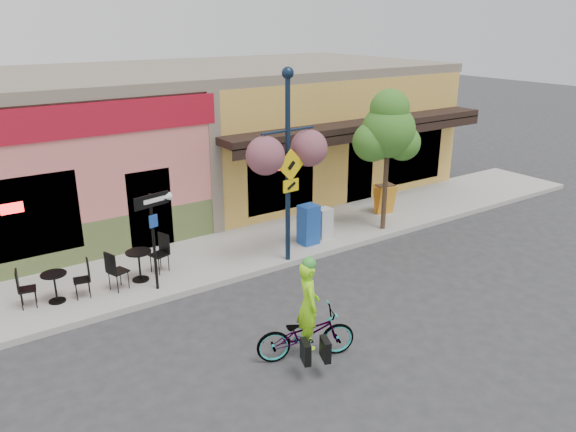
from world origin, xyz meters
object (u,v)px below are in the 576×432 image
at_px(newspaper_box_blue, 308,225).
at_px(street_tree, 387,160).
at_px(cyclist_rider, 308,317).
at_px(one_way_sign, 154,243).
at_px(building, 187,134).
at_px(lamp_post, 288,168).
at_px(newspaper_box_grey, 324,223).
at_px(bicycle, 306,334).

height_order(newspaper_box_blue, street_tree, street_tree).
relative_size(cyclist_rider, one_way_sign, 0.74).
bearing_deg(cyclist_rider, building, 7.70).
distance_m(lamp_post, street_tree, 3.63).
relative_size(one_way_sign, newspaper_box_grey, 2.64).
relative_size(lamp_post, newspaper_box_blue, 4.39).
xyz_separation_m(bicycle, cyclist_rider, (0.05, 0.00, 0.35)).
relative_size(lamp_post, newspaper_box_grey, 5.61).
xyz_separation_m(bicycle, newspaper_box_blue, (3.19, 4.25, 0.21)).
bearing_deg(one_way_sign, street_tree, -12.89).
distance_m(building, one_way_sign, 7.64).
relative_size(cyclist_rider, newspaper_box_blue, 1.53).
height_order(lamp_post, newspaper_box_blue, lamp_post).
bearing_deg(lamp_post, bicycle, -123.38).
bearing_deg(cyclist_rider, lamp_post, -8.19).
xyz_separation_m(one_way_sign, street_tree, (7.02, -0.05, 0.92)).
distance_m(one_way_sign, newspaper_box_grey, 5.19).
bearing_deg(lamp_post, newspaper_box_blue, 24.61).
height_order(cyclist_rider, newspaper_box_grey, cyclist_rider).
bearing_deg(one_way_sign, building, 46.90).
xyz_separation_m(bicycle, street_tree, (5.70, 3.94, 1.72)).
height_order(lamp_post, street_tree, lamp_post).
bearing_deg(lamp_post, cyclist_rider, -122.79).
height_order(cyclist_rider, newspaper_box_blue, cyclist_rider).
height_order(bicycle, newspaper_box_grey, newspaper_box_grey).
bearing_deg(street_tree, cyclist_rider, -145.10).
height_order(building, newspaper_box_grey, building).
bearing_deg(newspaper_box_blue, street_tree, -9.51).
distance_m(lamp_post, newspaper_box_blue, 2.24).
height_order(bicycle, one_way_sign, one_way_sign).
xyz_separation_m(building, street_tree, (3.16, -6.57, -0.03)).
relative_size(bicycle, cyclist_rider, 1.11).
distance_m(building, bicycle, 10.96).
height_order(newspaper_box_grey, street_tree, street_tree).
distance_m(cyclist_rider, lamp_post, 4.55).
distance_m(building, newspaper_box_blue, 6.49).
bearing_deg(building, street_tree, -64.34).
height_order(bicycle, cyclist_rider, cyclist_rider).
relative_size(bicycle, newspaper_box_blue, 1.69).
bearing_deg(cyclist_rider, bicycle, 111.04).
distance_m(bicycle, one_way_sign, 4.28).
bearing_deg(newspaper_box_grey, cyclist_rider, -131.39).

